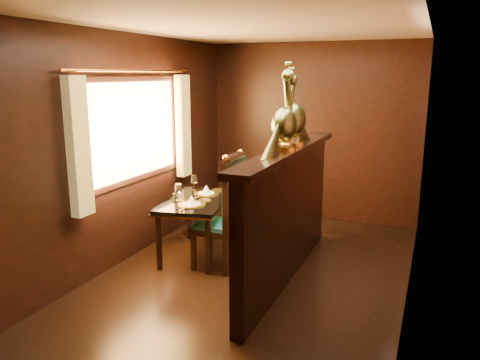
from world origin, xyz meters
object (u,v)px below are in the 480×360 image
at_px(chair_right, 281,194).
at_px(peacock_left, 284,109).
at_px(chair_left, 227,209).
at_px(dining_table, 197,205).
at_px(peacock_right, 293,105).

xyz_separation_m(chair_right, peacock_left, (0.33, -0.99, 1.07)).
relative_size(chair_left, peacock_left, 1.68).
height_order(dining_table, peacock_left, peacock_left).
xyz_separation_m(dining_table, peacock_left, (1.14, -0.39, 1.14)).
relative_size(chair_right, peacock_right, 1.60).
relative_size(dining_table, chair_right, 0.96).
xyz_separation_m(dining_table, chair_left, (0.48, -0.23, 0.07)).
bearing_deg(dining_table, peacock_left, -29.13).
distance_m(chair_right, peacock_right, 1.34).
relative_size(chair_right, peacock_left, 1.70).
xyz_separation_m(chair_left, chair_right, (0.34, 0.83, 0.01)).
relative_size(dining_table, peacock_left, 1.63).
distance_m(peacock_left, peacock_right, 0.29).
bearing_deg(peacock_left, dining_table, 161.11).
height_order(dining_table, peacock_right, peacock_right).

